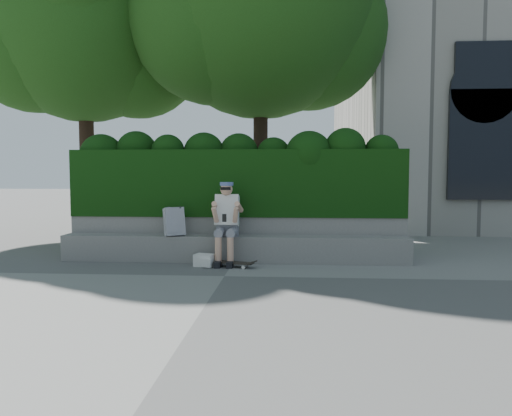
# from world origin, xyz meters

# --- Properties ---
(ground) EXTENTS (80.00, 80.00, 0.00)m
(ground) POSITION_xyz_m (0.00, 0.00, 0.00)
(ground) COLOR slate
(ground) RESTS_ON ground
(bench_ledge) EXTENTS (6.00, 0.45, 0.45)m
(bench_ledge) POSITION_xyz_m (0.00, 1.25, 0.23)
(bench_ledge) COLOR gray
(bench_ledge) RESTS_ON ground
(planter_wall) EXTENTS (6.00, 0.50, 0.75)m
(planter_wall) POSITION_xyz_m (0.00, 1.73, 0.38)
(planter_wall) COLOR gray
(planter_wall) RESTS_ON ground
(hedge) EXTENTS (6.00, 1.00, 1.20)m
(hedge) POSITION_xyz_m (0.00, 1.95, 1.35)
(hedge) COLOR black
(hedge) RESTS_ON planter_wall
(tree_left) EXTENTS (5.24, 5.24, 8.05)m
(tree_left) POSITION_xyz_m (0.26, 4.50, 5.42)
(tree_left) COLOR black
(tree_left) RESTS_ON ground
(tree_right) EXTENTS (4.80, 4.80, 7.60)m
(tree_right) POSITION_xyz_m (-4.12, 4.90, 5.19)
(tree_right) COLOR black
(tree_right) RESTS_ON ground
(person) EXTENTS (0.40, 0.76, 1.38)m
(person) POSITION_xyz_m (-0.10, 1.07, 0.75)
(person) COLOR slate
(person) RESTS_ON ground
(skateboard) EXTENTS (0.82, 0.43, 0.08)m
(skateboard) POSITION_xyz_m (-0.01, 0.75, 0.07)
(skateboard) COLOR black
(skateboard) RESTS_ON ground
(backpack_plaid) EXTENTS (0.38, 0.32, 0.49)m
(backpack_plaid) POSITION_xyz_m (-1.02, 1.15, 0.69)
(backpack_plaid) COLOR silver
(backpack_plaid) RESTS_ON bench_ledge
(backpack_ground) EXTENTS (0.36, 0.30, 0.20)m
(backpack_ground) POSITION_xyz_m (-0.43, 0.76, 0.10)
(backpack_ground) COLOR silver
(backpack_ground) RESTS_ON ground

